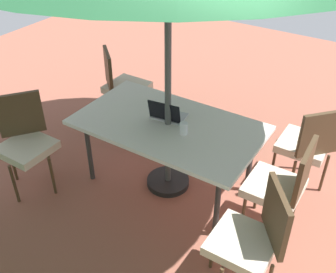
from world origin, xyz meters
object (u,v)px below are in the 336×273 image
chair_northeast (25,139)px  chair_west (282,184)px  chair_southeast (122,83)px  cup (184,128)px  chair_northwest (252,237)px  laptop (167,114)px  chair_southwest (308,143)px  dining_table (168,128)px

chair_northeast → chair_west: bearing=-35.6°
chair_southeast → cup: 1.57m
chair_southeast → chair_northeast: (0.07, 1.45, 0.00)m
chair_northwest → chair_northeast: size_ratio=1.00×
chair_northeast → chair_southeast: bearing=34.8°
chair_northwest → chair_west: bearing=144.5°
laptop → chair_southwest: bearing=-160.3°
dining_table → chair_southeast: 1.34m
laptop → chair_west: bearing=168.3°
dining_table → chair_northwest: chair_northwest is taller
laptop → cup: bearing=144.5°
dining_table → laptop: (0.05, -0.07, 0.10)m
chair_west → chair_northeast: same height
chair_northwest → chair_northeast: bearing=-125.5°
chair_southeast → chair_northwest: bearing=-168.9°
dining_table → laptop: 0.13m
chair_northwest → laptop: (1.22, -0.76, 0.25)m
dining_table → chair_northeast: size_ratio=1.79×
dining_table → chair_southeast: bearing=-32.4°
chair_southeast → chair_west: bearing=-155.1°
dining_table → chair_southwest: size_ratio=1.79×
cup → chair_northwest: bearing=146.9°
chair_southeast → laptop: (-1.07, 0.65, 0.25)m
chair_northeast → cup: chair_northeast is taller
chair_west → laptop: chair_west is taller
chair_southwest → laptop: bearing=-20.3°
chair_northwest → chair_southwest: (0.00, -1.39, 0.00)m
dining_table → chair_west: (-1.15, 0.01, -0.15)m
chair_southeast → laptop: 1.28m
chair_southwest → chair_west: (0.01, 0.71, 0.00)m
dining_table → chair_west: bearing=179.3°
chair_west → chair_northeast: (2.35, 0.72, 0.00)m
chair_west → laptop: bearing=-96.3°
chair_southwest → chair_southeast: bearing=-48.1°
dining_table → chair_southeast: size_ratio=1.79×
cup → chair_northeast: bearing=25.2°
chair_southeast → laptop: size_ratio=2.80×
chair_northeast → laptop: (-1.14, -0.80, 0.25)m
dining_table → cup: bearing=161.8°
chair_northwest → laptop: bearing=-158.5°
chair_southwest → chair_northeast: same height
chair_northwest → chair_northeast: 2.36m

